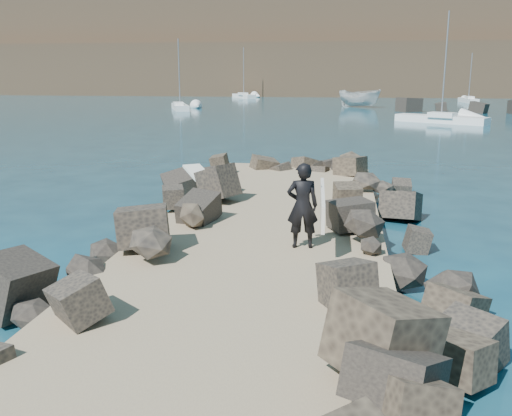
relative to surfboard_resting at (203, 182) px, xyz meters
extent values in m
plane|color=#0F384C|center=(2.54, -4.23, -1.04)|extent=(800.00, 800.00, 0.00)
cube|color=#8C7759|center=(2.54, -6.23, -0.74)|extent=(6.00, 26.00, 0.60)
cube|color=black|center=(-0.36, -5.73, -0.54)|extent=(2.60, 22.00, 1.00)
cube|color=black|center=(5.44, -5.73, -0.54)|extent=(2.60, 22.00, 1.00)
cube|color=#2D4919|center=(12.54, 155.77, 14.96)|extent=(360.00, 140.00, 32.00)
cube|color=white|center=(0.00, 0.00, 0.00)|extent=(1.86, 2.36, 0.08)
imported|color=silver|center=(6.44, 58.11, 0.12)|extent=(6.34, 5.04, 2.33)
imported|color=black|center=(3.61, -5.19, 0.54)|extent=(0.78, 0.58, 1.97)
cube|color=white|center=(4.06, -5.19, 0.60)|extent=(0.20, 2.44, 0.77)
cube|color=white|center=(22.65, 71.46, -0.79)|extent=(1.93, 6.04, 0.80)
cylinder|color=gray|center=(22.65, 71.46, 2.82)|extent=(0.12, 0.12, 6.52)
cube|color=white|center=(22.65, 70.76, -0.29)|extent=(1.12, 1.75, 0.44)
cube|color=white|center=(-15.09, 49.77, -0.79)|extent=(3.97, 7.06, 0.80)
cylinder|color=gray|center=(-15.09, 49.77, 3.40)|extent=(0.12, 0.12, 7.68)
cube|color=white|center=(-15.09, 48.99, -0.29)|extent=(1.75, 2.23, 0.44)
cube|color=white|center=(-12.71, 81.05, -0.79)|extent=(5.11, 6.91, 0.80)
cylinder|color=gray|center=(-12.71, 81.05, 3.50)|extent=(0.12, 0.12, 7.87)
cube|color=white|center=(-12.71, 80.32, -0.29)|extent=(2.03, 2.31, 0.44)
cube|color=white|center=(13.20, 35.98, -0.79)|extent=(7.96, 5.85, 0.80)
cylinder|color=gray|center=(13.20, 35.98, 4.09)|extent=(0.12, 0.12, 9.05)
cube|color=white|center=(13.20, 35.47, -0.29)|extent=(2.65, 2.33, 0.44)
camera|label=1|loc=(4.45, -17.81, 3.52)|focal=40.00mm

